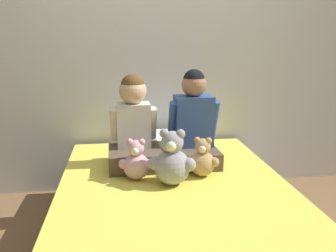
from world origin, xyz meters
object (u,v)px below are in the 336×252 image
(bed, at_px, (177,224))
(child_on_right, at_px, (194,125))
(teddy_bear_between_children, at_px, (172,161))
(pillow_at_headboard, at_px, (161,141))
(child_on_left, at_px, (134,129))
(teddy_bear_held_by_left_child, at_px, (136,162))
(teddy_bear_held_by_right_child, at_px, (202,160))

(bed, relative_size, child_on_right, 3.10)
(teddy_bear_between_children, bearing_deg, pillow_at_headboard, 103.55)
(child_on_left, height_order, teddy_bear_between_children, child_on_left)
(teddy_bear_held_by_left_child, bearing_deg, child_on_left, 99.05)
(teddy_bear_held_by_left_child, height_order, teddy_bear_between_children, teddy_bear_between_children)
(teddy_bear_held_by_left_child, xyz_separation_m, teddy_bear_between_children, (0.20, -0.11, 0.03))
(teddy_bear_held_by_left_child, xyz_separation_m, pillow_at_headboard, (0.22, 0.59, -0.05))
(teddy_bear_held_by_right_child, xyz_separation_m, pillow_at_headboard, (-0.19, 0.59, -0.05))
(teddy_bear_between_children, bearing_deg, child_on_right, 75.90)
(teddy_bear_held_by_right_child, relative_size, teddy_bear_between_children, 0.75)
(child_on_right, bearing_deg, teddy_bear_held_by_left_child, -148.66)
(child_on_right, bearing_deg, child_on_left, 179.11)
(bed, height_order, child_on_right, child_on_right)
(bed, xyz_separation_m, child_on_right, (0.19, 0.46, 0.47))
(child_on_right, distance_m, teddy_bear_between_children, 0.44)
(teddy_bear_between_children, bearing_deg, teddy_bear_held_by_left_child, 167.21)
(bed, height_order, teddy_bear_held_by_right_child, teddy_bear_held_by_right_child)
(teddy_bear_between_children, distance_m, pillow_at_headboard, 0.70)
(child_on_left, relative_size, child_on_right, 0.96)
(teddy_bear_between_children, relative_size, pillow_at_headboard, 0.67)
(teddy_bear_between_children, bearing_deg, teddy_bear_held_by_right_child, 41.04)
(bed, distance_m, child_on_left, 0.68)
(child_on_right, xyz_separation_m, pillow_at_headboard, (-0.19, 0.32, -0.21))
(child_on_right, bearing_deg, pillow_at_headboard, 118.55)
(bed, relative_size, pillow_at_headboard, 3.96)
(pillow_at_headboard, bearing_deg, teddy_bear_between_children, -91.14)
(child_on_left, bearing_deg, teddy_bear_held_by_right_child, -33.97)
(teddy_bear_held_by_left_child, distance_m, teddy_bear_held_by_right_child, 0.41)
(bed, relative_size, teddy_bear_held_by_right_child, 7.92)
(child_on_left, height_order, child_on_right, child_on_right)
(teddy_bear_held_by_left_child, height_order, pillow_at_headboard, teddy_bear_held_by_left_child)
(child_on_right, xyz_separation_m, teddy_bear_held_by_left_child, (-0.41, -0.26, -0.16))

